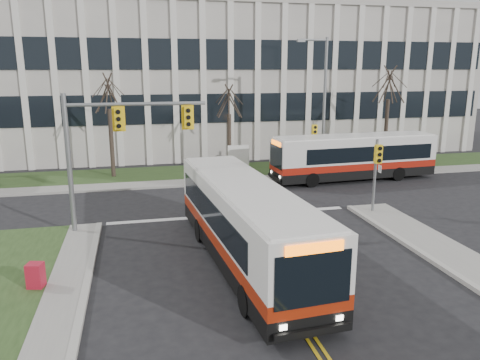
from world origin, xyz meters
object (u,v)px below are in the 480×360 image
at_px(streetlight, 322,99).
at_px(newspaper_box_red, 36,277).
at_px(bus_cross, 354,158).
at_px(directory_sign, 238,157).
at_px(bus_main, 245,225).

xyz_separation_m(streetlight, newspaper_box_red, (-15.93, -14.53, -4.72)).
bearing_deg(bus_cross, streetlight, -149.77).
bearing_deg(directory_sign, newspaper_box_red, -123.32).
bearing_deg(directory_sign, streetlight, -13.23).
height_order(bus_main, bus_cross, bus_main).
bearing_deg(streetlight, bus_main, -121.75).
relative_size(streetlight, bus_cross, 0.84).
bearing_deg(bus_cross, directory_sign, -120.10).
distance_m(directory_sign, newspaper_box_red, 18.95).
distance_m(bus_main, bus_cross, 15.49).
bearing_deg(streetlight, newspaper_box_red, -137.65).
relative_size(bus_cross, newspaper_box_red, 11.46).
relative_size(bus_main, bus_cross, 1.05).
distance_m(streetlight, directory_sign, 6.96).
bearing_deg(bus_cross, newspaper_box_red, -58.24).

